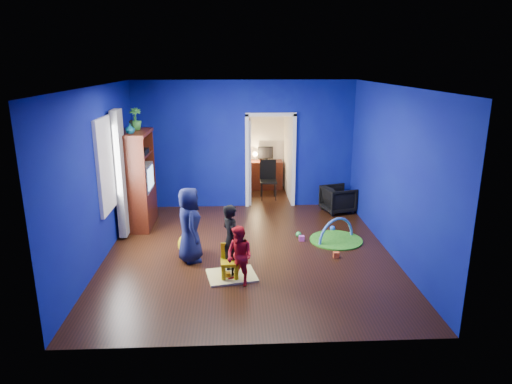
{
  "coord_description": "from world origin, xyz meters",
  "views": [
    {
      "loc": [
        -0.24,
        -7.52,
        3.28
      ],
      "look_at": [
        0.15,
        0.4,
        1.01
      ],
      "focal_mm": 32.0,
      "sensor_mm": 36.0,
      "label": 1
    }
  ],
  "objects_px": {
    "play_mat": "(336,240)",
    "crt_tv": "(139,178)",
    "folding_chair": "(268,181)",
    "tv_armoire": "(137,180)",
    "study_desk": "(266,175)",
    "kid_chair": "(230,264)",
    "vase": "(130,129)",
    "hopper_ball": "(189,244)",
    "child_black": "(231,240)",
    "armchair": "(338,199)",
    "toddler_red": "(239,256)",
    "child_navy": "(190,225)"
  },
  "relations": [
    {
      "from": "play_mat",
      "to": "study_desk",
      "type": "xyz_separation_m",
      "value": [
        -1.08,
        3.78,
        0.36
      ]
    },
    {
      "from": "child_black",
      "to": "toddler_red",
      "type": "distance_m",
      "value": 0.4
    },
    {
      "from": "vase",
      "to": "folding_chair",
      "type": "xyz_separation_m",
      "value": [
        2.8,
        2.08,
        -1.6
      ]
    },
    {
      "from": "toddler_red",
      "to": "tv_armoire",
      "type": "xyz_separation_m",
      "value": [
        -2.03,
        2.71,
        0.52
      ]
    },
    {
      "from": "kid_chair",
      "to": "child_black",
      "type": "bearing_deg",
      "value": 78.03
    },
    {
      "from": "crt_tv",
      "to": "armchair",
      "type": "bearing_deg",
      "value": 9.09
    },
    {
      "from": "child_black",
      "to": "vase",
      "type": "height_order",
      "value": "vase"
    },
    {
      "from": "child_black",
      "to": "tv_armoire",
      "type": "height_order",
      "value": "tv_armoire"
    },
    {
      "from": "child_black",
      "to": "study_desk",
      "type": "bearing_deg",
      "value": -36.64
    },
    {
      "from": "crt_tv",
      "to": "study_desk",
      "type": "distance_m",
      "value": 3.95
    },
    {
      "from": "hopper_ball",
      "to": "folding_chair",
      "type": "bearing_deg",
      "value": 63.64
    },
    {
      "from": "armchair",
      "to": "toddler_red",
      "type": "xyz_separation_m",
      "value": [
        -2.27,
        -3.39,
        0.17
      ]
    },
    {
      "from": "hopper_ball",
      "to": "folding_chair",
      "type": "relative_size",
      "value": 0.43
    },
    {
      "from": "toddler_red",
      "to": "hopper_ball",
      "type": "bearing_deg",
      "value": 170.0
    },
    {
      "from": "armchair",
      "to": "hopper_ball",
      "type": "relative_size",
      "value": 1.67
    },
    {
      "from": "kid_chair",
      "to": "play_mat",
      "type": "height_order",
      "value": "kid_chair"
    },
    {
      "from": "vase",
      "to": "crt_tv",
      "type": "relative_size",
      "value": 0.27
    },
    {
      "from": "vase",
      "to": "study_desk",
      "type": "bearing_deg",
      "value": 47.33
    },
    {
      "from": "crt_tv",
      "to": "folding_chair",
      "type": "xyz_separation_m",
      "value": [
        2.76,
        1.78,
        -0.56
      ]
    },
    {
      "from": "child_black",
      "to": "kid_chair",
      "type": "height_order",
      "value": "child_black"
    },
    {
      "from": "toddler_red",
      "to": "hopper_ball",
      "type": "distance_m",
      "value": 1.48
    },
    {
      "from": "armchair",
      "to": "play_mat",
      "type": "bearing_deg",
      "value": 150.29
    },
    {
      "from": "tv_armoire",
      "to": "study_desk",
      "type": "bearing_deg",
      "value": 44.35
    },
    {
      "from": "armchair",
      "to": "folding_chair",
      "type": "xyz_separation_m",
      "value": [
        -1.5,
        1.1,
        0.16
      ]
    },
    {
      "from": "tv_armoire",
      "to": "hopper_ball",
      "type": "xyz_separation_m",
      "value": [
        1.15,
        -1.55,
        -0.78
      ]
    },
    {
      "from": "child_navy",
      "to": "play_mat",
      "type": "xyz_separation_m",
      "value": [
        2.68,
        0.76,
        -0.63
      ]
    },
    {
      "from": "vase",
      "to": "play_mat",
      "type": "relative_size",
      "value": 0.19
    },
    {
      "from": "child_black",
      "to": "toddler_red",
      "type": "xyz_separation_m",
      "value": [
        0.12,
        -0.36,
        -0.12
      ]
    },
    {
      "from": "armchair",
      "to": "vase",
      "type": "bearing_deg",
      "value": 86.68
    },
    {
      "from": "hopper_ball",
      "to": "folding_chair",
      "type": "xyz_separation_m",
      "value": [
        1.65,
        3.33,
        0.26
      ]
    },
    {
      "from": "armchair",
      "to": "toddler_red",
      "type": "relative_size",
      "value": 0.7
    },
    {
      "from": "play_mat",
      "to": "crt_tv",
      "type": "bearing_deg",
      "value": 164.84
    },
    {
      "from": "tv_armoire",
      "to": "crt_tv",
      "type": "bearing_deg",
      "value": 0.0
    },
    {
      "from": "toddler_red",
      "to": "play_mat",
      "type": "relative_size",
      "value": 0.93
    },
    {
      "from": "child_navy",
      "to": "folding_chair",
      "type": "xyz_separation_m",
      "value": [
        1.6,
        3.58,
        -0.18
      ]
    },
    {
      "from": "play_mat",
      "to": "study_desk",
      "type": "relative_size",
      "value": 1.13
    },
    {
      "from": "toddler_red",
      "to": "kid_chair",
      "type": "xyz_separation_m",
      "value": [
        -0.15,
        0.2,
        -0.21
      ]
    },
    {
      "from": "tv_armoire",
      "to": "study_desk",
      "type": "distance_m",
      "value": 3.97
    },
    {
      "from": "study_desk",
      "to": "kid_chair",
      "type": "bearing_deg",
      "value": -100.01
    },
    {
      "from": "vase",
      "to": "hopper_ball",
      "type": "distance_m",
      "value": 2.52
    },
    {
      "from": "hopper_ball",
      "to": "crt_tv",
      "type": "bearing_deg",
      "value": 125.71
    },
    {
      "from": "crt_tv",
      "to": "child_navy",
      "type": "bearing_deg",
      "value": -57.11
    },
    {
      "from": "vase",
      "to": "hopper_ball",
      "type": "relative_size",
      "value": 0.49
    },
    {
      "from": "kid_chair",
      "to": "armchair",
      "type": "bearing_deg",
      "value": 50.03
    },
    {
      "from": "child_navy",
      "to": "study_desk",
      "type": "height_order",
      "value": "child_navy"
    },
    {
      "from": "toddler_red",
      "to": "child_navy",
      "type": "bearing_deg",
      "value": 175.15
    },
    {
      "from": "kid_chair",
      "to": "hopper_ball",
      "type": "bearing_deg",
      "value": 124.18
    },
    {
      "from": "crt_tv",
      "to": "study_desk",
      "type": "xyz_separation_m",
      "value": [
        2.76,
        2.74,
        -0.65
      ]
    },
    {
      "from": "child_navy",
      "to": "tv_armoire",
      "type": "distance_m",
      "value": 2.19
    },
    {
      "from": "crt_tv",
      "to": "hopper_ball",
      "type": "distance_m",
      "value": 2.08
    }
  ]
}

